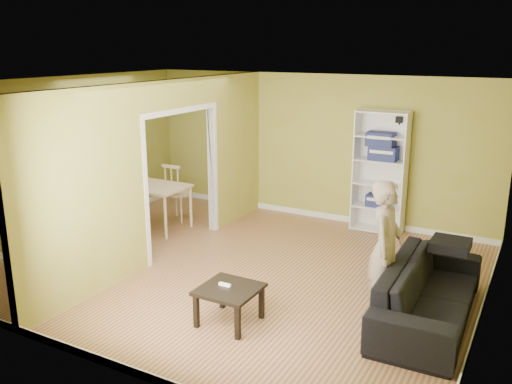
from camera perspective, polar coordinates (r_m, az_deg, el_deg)
room_shell at (r=7.40m, az=-2.10°, el=1.33°), size 6.50×6.50×6.50m
partition at (r=8.07m, az=-9.45°, el=2.30°), size 0.22×5.50×2.60m
wall_speaker at (r=9.20m, az=14.83°, el=7.37°), size 0.10×0.10×0.10m
sofa at (r=6.57m, az=17.83°, el=-9.17°), size 2.36×1.05×0.89m
person at (r=6.42m, az=13.56°, el=-4.61°), size 0.71×0.56×1.89m
bookshelf at (r=9.33m, az=13.01°, el=2.11°), size 0.86×0.38×2.05m
paper_box_navy_a at (r=9.40m, az=12.75°, el=-0.87°), size 0.39×0.25×0.20m
paper_box_navy_b at (r=9.21m, az=13.27°, el=4.01°), size 0.46×0.30×0.23m
paper_box_navy_c at (r=9.18m, az=12.99°, el=5.43°), size 0.45×0.29×0.23m
coffee_table at (r=6.23m, az=-2.83°, el=-10.58°), size 0.65×0.65×0.43m
game_controller at (r=6.24m, az=-3.30°, el=-9.71°), size 0.15×0.04×0.03m
dining_table at (r=9.44m, az=-10.96°, el=0.25°), size 1.22×0.81×0.76m
chair_left at (r=10.02m, az=-14.27°, el=-0.40°), size 0.47×0.47×0.92m
chair_near at (r=9.10m, az=-13.10°, el=-1.89°), size 0.51×0.51×0.93m
chair_far at (r=9.86m, az=-8.20°, el=0.07°), size 0.51×0.51×1.06m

